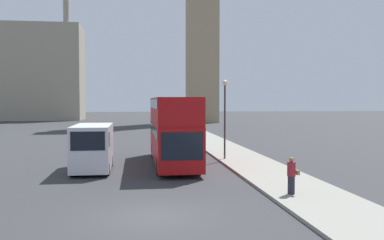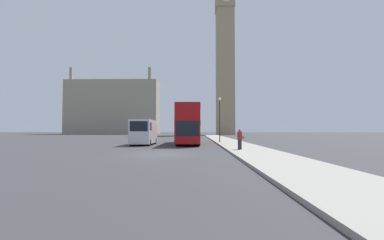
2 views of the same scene
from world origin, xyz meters
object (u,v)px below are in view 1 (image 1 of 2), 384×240
Objects in this scene: red_double_decker_bus at (173,127)px; pedestrian at (292,176)px; street_lamp at (225,107)px; white_van at (93,147)px.

red_double_decker_bus is 11.09m from pedestrian.
street_lamp reaches higher than red_double_decker_bus.
red_double_decker_bus is 7.07× the size of pedestrian.
white_van is at bearing 138.33° from pedestrian.
red_double_decker_bus is at bearing 112.65° from pedestrian.
white_van is at bearing -158.98° from street_lamp.
pedestrian is (9.15, -8.15, -0.51)m from white_van.
white_van is at bearing -157.88° from red_double_decker_bus.
pedestrian is at bearing -41.67° from white_van.
street_lamp is at bearing 19.54° from red_double_decker_bus.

